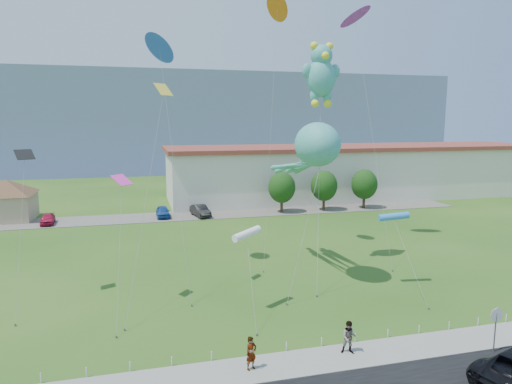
{
  "coord_description": "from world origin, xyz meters",
  "views": [
    {
      "loc": [
        -8.23,
        -22.76,
        12.05
      ],
      "look_at": [
        -0.26,
        8.0,
        7.1
      ],
      "focal_mm": 32.0,
      "sensor_mm": 36.0,
      "label": 1
    }
  ],
  "objects_px": {
    "pedestrian_right": "(349,337)",
    "parked_car_red": "(48,219)",
    "teddy_bear_kite": "(321,73)",
    "warehouse": "(357,171)",
    "stop_sign": "(496,319)",
    "pavilion": "(6,196)",
    "octopus_kite": "(311,153)",
    "parked_car_black": "(200,211)",
    "pedestrian_left": "(251,353)",
    "parked_car_blue": "(163,212)"
  },
  "relations": [
    {
      "from": "warehouse",
      "to": "pedestrian_right",
      "type": "xyz_separation_m",
      "value": [
        -23.96,
        -46.5,
        -3.16
      ]
    },
    {
      "from": "pedestrian_right",
      "to": "parked_car_blue",
      "type": "bearing_deg",
      "value": 119.52
    },
    {
      "from": "pavilion",
      "to": "parked_car_blue",
      "type": "distance_m",
      "value": 18.94
    },
    {
      "from": "pedestrian_left",
      "to": "parked_car_red",
      "type": "bearing_deg",
      "value": 89.44
    },
    {
      "from": "parked_car_blue",
      "to": "teddy_bear_kite",
      "type": "distance_m",
      "value": 29.62
    },
    {
      "from": "pedestrian_left",
      "to": "warehouse",
      "type": "bearing_deg",
      "value": 34.57
    },
    {
      "from": "pedestrian_left",
      "to": "parked_car_red",
      "type": "height_order",
      "value": "pedestrian_left"
    },
    {
      "from": "pavilion",
      "to": "parked_car_black",
      "type": "height_order",
      "value": "pavilion"
    },
    {
      "from": "stop_sign",
      "to": "parked_car_blue",
      "type": "height_order",
      "value": "stop_sign"
    },
    {
      "from": "warehouse",
      "to": "octopus_kite",
      "type": "height_order",
      "value": "octopus_kite"
    },
    {
      "from": "pedestrian_left",
      "to": "pedestrian_right",
      "type": "height_order",
      "value": "pedestrian_right"
    },
    {
      "from": "pavilion",
      "to": "octopus_kite",
      "type": "relative_size",
      "value": 0.77
    },
    {
      "from": "pedestrian_right",
      "to": "parked_car_red",
      "type": "xyz_separation_m",
      "value": [
        -20.85,
        36.7,
        -0.28
      ]
    },
    {
      "from": "pedestrian_right",
      "to": "parked_car_blue",
      "type": "height_order",
      "value": "pedestrian_right"
    },
    {
      "from": "warehouse",
      "to": "stop_sign",
      "type": "height_order",
      "value": "warehouse"
    },
    {
      "from": "parked_car_blue",
      "to": "octopus_kite",
      "type": "xyz_separation_m",
      "value": [
        9.68,
        -25.86,
        8.96
      ]
    },
    {
      "from": "parked_car_red",
      "to": "parked_car_blue",
      "type": "distance_m",
      "value": 13.36
    },
    {
      "from": "pedestrian_right",
      "to": "teddy_bear_kite",
      "type": "xyz_separation_m",
      "value": [
        4.18,
        14.68,
        14.88
      ]
    },
    {
      "from": "stop_sign",
      "to": "teddy_bear_kite",
      "type": "height_order",
      "value": "teddy_bear_kite"
    },
    {
      "from": "pedestrian_left",
      "to": "octopus_kite",
      "type": "bearing_deg",
      "value": 33.98
    },
    {
      "from": "pedestrian_left",
      "to": "parked_car_black",
      "type": "xyz_separation_m",
      "value": [
        2.47,
        36.91,
        -0.15
      ]
    },
    {
      "from": "octopus_kite",
      "to": "teddy_bear_kite",
      "type": "xyz_separation_m",
      "value": [
        2.0,
        3.22,
        6.14
      ]
    },
    {
      "from": "pedestrian_right",
      "to": "stop_sign",
      "type": "bearing_deg",
      "value": 5.28
    },
    {
      "from": "warehouse",
      "to": "pedestrian_right",
      "type": "height_order",
      "value": "warehouse"
    },
    {
      "from": "parked_car_black",
      "to": "parked_car_red",
      "type": "bearing_deg",
      "value": 168.23
    },
    {
      "from": "pedestrian_right",
      "to": "octopus_kite",
      "type": "bearing_deg",
      "value": 97.38
    },
    {
      "from": "parked_car_red",
      "to": "pedestrian_right",
      "type": "bearing_deg",
      "value": -63.85
    },
    {
      "from": "parked_car_blue",
      "to": "parked_car_black",
      "type": "height_order",
      "value": "parked_car_black"
    },
    {
      "from": "pedestrian_right",
      "to": "teddy_bear_kite",
      "type": "height_order",
      "value": "teddy_bear_kite"
    },
    {
      "from": "stop_sign",
      "to": "pedestrian_right",
      "type": "distance_m",
      "value": 7.71
    },
    {
      "from": "pedestrian_right",
      "to": "parked_car_black",
      "type": "xyz_separation_m",
      "value": [
        -2.84,
        36.67,
        -0.18
      ]
    },
    {
      "from": "pedestrian_left",
      "to": "pedestrian_right",
      "type": "xyz_separation_m",
      "value": [
        5.32,
        0.24,
        0.03
      ]
    },
    {
      "from": "parked_car_black",
      "to": "octopus_kite",
      "type": "distance_m",
      "value": 27.21
    },
    {
      "from": "parked_car_blue",
      "to": "teddy_bear_kite",
      "type": "bearing_deg",
      "value": -63.36
    },
    {
      "from": "pavilion",
      "to": "pedestrian_left",
      "type": "relative_size",
      "value": 5.54
    },
    {
      "from": "pavilion",
      "to": "warehouse",
      "type": "height_order",
      "value": "warehouse"
    },
    {
      "from": "warehouse",
      "to": "stop_sign",
      "type": "relative_size",
      "value": 24.4
    },
    {
      "from": "parked_car_black",
      "to": "teddy_bear_kite",
      "type": "bearing_deg",
      "value": -83.95
    },
    {
      "from": "pedestrian_right",
      "to": "parked_car_red",
      "type": "relative_size",
      "value": 0.47
    },
    {
      "from": "pedestrian_left",
      "to": "teddy_bear_kite",
      "type": "distance_m",
      "value": 23.14
    },
    {
      "from": "stop_sign",
      "to": "teddy_bear_kite",
      "type": "distance_m",
      "value": 21.79
    },
    {
      "from": "pavilion",
      "to": "warehouse",
      "type": "xyz_separation_m",
      "value": [
        50.0,
        6.0,
        1.1
      ]
    },
    {
      "from": "warehouse",
      "to": "parked_car_blue",
      "type": "bearing_deg",
      "value": -163.75
    },
    {
      "from": "pedestrian_left",
      "to": "parked_car_black",
      "type": "bearing_deg",
      "value": 62.8
    },
    {
      "from": "parked_car_red",
      "to": "teddy_bear_kite",
      "type": "height_order",
      "value": "teddy_bear_kite"
    },
    {
      "from": "pavilion",
      "to": "pedestrian_right",
      "type": "bearing_deg",
      "value": -57.26
    },
    {
      "from": "parked_car_black",
      "to": "octopus_kite",
      "type": "height_order",
      "value": "octopus_kite"
    },
    {
      "from": "teddy_bear_kite",
      "to": "pavilion",
      "type": "bearing_deg",
      "value": 139.49
    },
    {
      "from": "pedestrian_right",
      "to": "parked_car_black",
      "type": "bearing_deg",
      "value": 112.6
    },
    {
      "from": "octopus_kite",
      "to": "teddy_bear_kite",
      "type": "relative_size",
      "value": 0.66
    }
  ]
}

